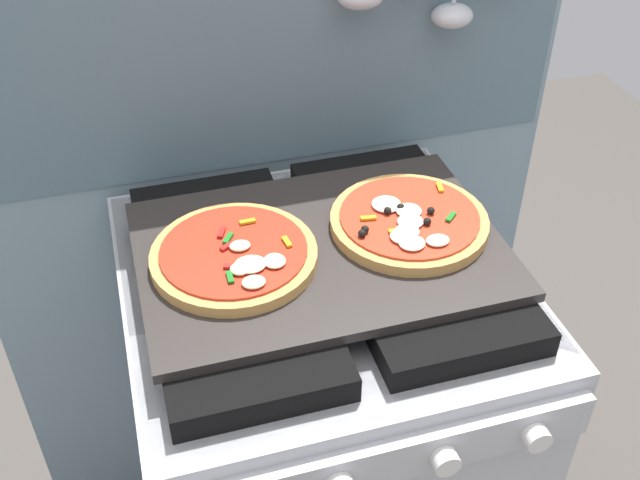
{
  "coord_description": "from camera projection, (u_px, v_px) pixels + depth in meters",
  "views": [
    {
      "loc": [
        -0.25,
        -0.85,
        1.62
      ],
      "look_at": [
        0.0,
        0.0,
        0.93
      ],
      "focal_mm": 42.79,
      "sensor_mm": 36.0,
      "label": 1
    }
  ],
  "objects": [
    {
      "name": "pizza_right",
      "position": [
        409.0,
        221.0,
        1.16
      ],
      "size": [
        0.24,
        0.24,
        0.03
      ],
      "color": "tan",
      "rests_on": "baking_tray"
    },
    {
      "name": "baking_tray",
      "position": [
        320.0,
        249.0,
        1.14
      ],
      "size": [
        0.54,
        0.38,
        0.02
      ],
      "primitive_type": "cube",
      "color": "#2D2826",
      "rests_on": "stove"
    },
    {
      "name": "pizza_left",
      "position": [
        235.0,
        257.0,
        1.09
      ],
      "size": [
        0.24,
        0.24,
        0.03
      ],
      "color": "tan",
      "rests_on": "baking_tray"
    },
    {
      "name": "kitchen_backsplash",
      "position": [
        273.0,
        193.0,
        1.47
      ],
      "size": [
        1.1,
        0.09,
        1.55
      ],
      "color": "#7A939E",
      "rests_on": "ground_plane"
    },
    {
      "name": "stove",
      "position": [
        320.0,
        441.0,
        1.42
      ],
      "size": [
        0.6,
        0.64,
        0.9
      ],
      "color": "#B7BABF",
      "rests_on": "ground_plane"
    }
  ]
}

